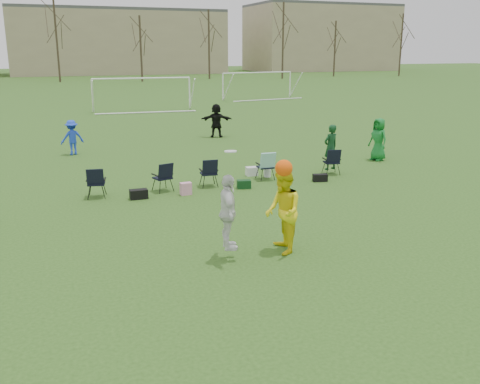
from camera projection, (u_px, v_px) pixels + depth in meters
name	position (u px, v px, depth m)	size (l,w,h in m)	color
ground	(255.00, 288.00, 10.52)	(260.00, 260.00, 0.00)	#294C17
fielder_blue	(72.00, 137.00, 23.55)	(0.99, 0.57, 1.53)	blue
fielder_green_far	(378.00, 139.00, 22.34)	(0.87, 0.57, 1.78)	#137028
fielder_black	(216.00, 120.00, 28.23)	(1.64, 0.52, 1.77)	black
center_contest	(266.00, 211.00, 11.98)	(2.07, 1.07, 2.47)	white
sideline_setup	(241.00, 168.00, 18.63)	(9.30, 2.06, 1.85)	#0F3A1A
goal_mid	(142.00, 85.00, 40.26)	(7.40, 0.63, 2.46)	white
goal_right	(258.00, 78.00, 49.81)	(7.35, 1.14, 2.46)	white
tree_line	(60.00, 44.00, 72.27)	(110.28, 3.28, 11.40)	#382B21
building_row	(89.00, 40.00, 97.86)	(126.00, 16.00, 13.00)	tan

